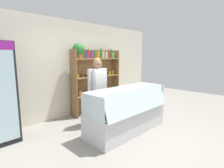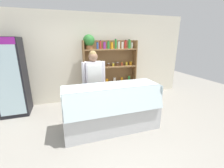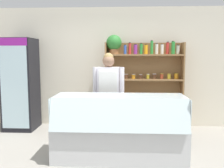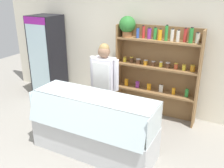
# 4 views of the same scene
# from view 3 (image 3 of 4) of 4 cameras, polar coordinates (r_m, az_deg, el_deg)

# --- Properties ---
(ground_plane) EXTENTS (12.00, 12.00, 0.00)m
(ground_plane) POSITION_cam_3_polar(r_m,az_deg,el_deg) (4.06, -1.10, -17.02)
(ground_plane) COLOR gray
(back_wall) EXTENTS (6.80, 0.10, 2.70)m
(back_wall) POSITION_cam_3_polar(r_m,az_deg,el_deg) (5.77, 0.35, 3.84)
(back_wall) COLOR silver
(back_wall) RESTS_ON ground
(drinks_fridge) EXTENTS (0.65, 0.66, 1.99)m
(drinks_fridge) POSITION_cam_3_polar(r_m,az_deg,el_deg) (5.82, -20.16, -0.05)
(drinks_fridge) COLOR black
(drinks_fridge) RESTS_ON ground
(shelving_unit) EXTENTS (1.68, 0.33, 2.06)m
(shelving_unit) POSITION_cam_3_polar(r_m,az_deg,el_deg) (5.49, 6.07, 2.29)
(shelving_unit) COLOR olive
(shelving_unit) RESTS_ON ground
(deli_display_case) EXTENTS (2.04, 0.78, 1.01)m
(deli_display_case) POSITION_cam_3_polar(r_m,az_deg,el_deg) (4.03, 1.61, -12.46)
(deli_display_case) COLOR silver
(deli_display_case) RESTS_ON ground
(shop_clerk) EXTENTS (0.58, 0.25, 1.67)m
(shop_clerk) POSITION_cam_3_polar(r_m,az_deg,el_deg) (4.62, -0.81, -1.37)
(shop_clerk) COLOR #4C4233
(shop_clerk) RESTS_ON ground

